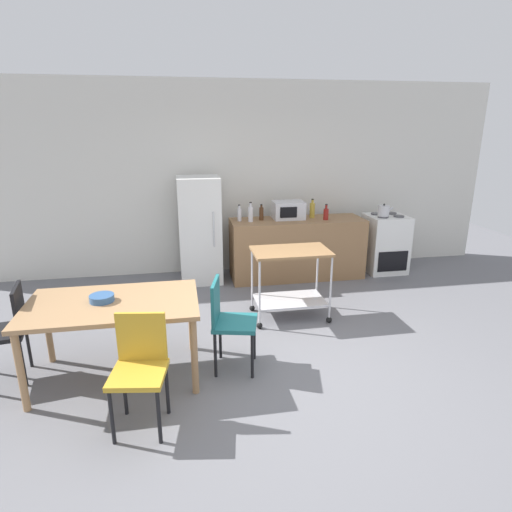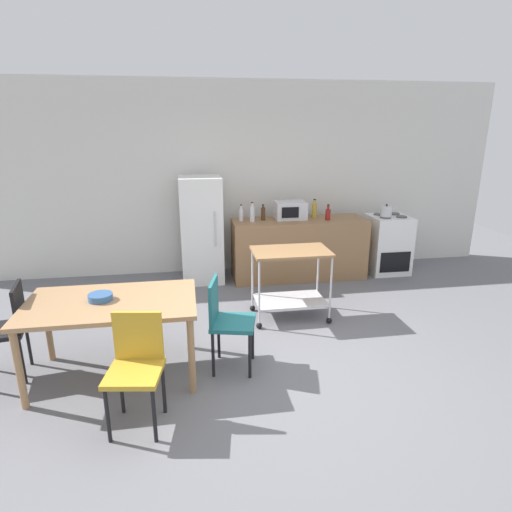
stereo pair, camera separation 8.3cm
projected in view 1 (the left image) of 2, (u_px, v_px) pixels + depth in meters
The scene contains 18 objects.
ground_plane at pixel (277, 373), 4.05m from camera, with size 12.00×12.00×0.00m, color slate.
back_wall at pixel (232, 179), 6.63m from camera, with size 8.40×0.12×2.90m, color silver.
kitchen_counter at pixel (297, 248), 6.52m from camera, with size 2.00×0.64×0.90m, color olive.
dining_table at pixel (113, 310), 3.82m from camera, with size 1.50×0.90×0.75m.
chair_teal at pixel (228, 318), 4.00m from camera, with size 0.48×0.48×0.89m.
chair_mustard at pixel (140, 364), 3.24m from camera, with size 0.46×0.46×0.89m.
chair_black at pixel (8, 327), 3.83m from camera, with size 0.46×0.46×0.89m.
stove_oven at pixel (385, 243), 6.78m from camera, with size 0.60×0.61×0.92m.
refrigerator at pixel (200, 230), 6.27m from camera, with size 0.60×0.63×1.55m.
kitchen_cart at pixel (290, 272), 5.09m from camera, with size 0.91×0.57×0.85m.
bottle_olive_oil at pixel (239, 214), 6.25m from camera, with size 0.06×0.06×0.24m.
bottle_hot_sauce at pixel (251, 214), 6.20m from camera, with size 0.07×0.07×0.29m.
bottle_sesame_oil at pixel (261, 213), 6.31m from camera, with size 0.06×0.06×0.24m.
microwave at pixel (288, 210), 6.40m from camera, with size 0.46×0.35×0.26m.
bottle_soda at pixel (312, 210), 6.49m from camera, with size 0.08×0.08×0.28m.
bottle_vinegar at pixel (326, 214), 6.34m from camera, with size 0.08×0.08×0.23m.
fruit_bowl at pixel (102, 298), 3.79m from camera, with size 0.21×0.21×0.06m, color #33598C.
kettle at pixel (384, 211), 6.51m from camera, with size 0.24×0.17×0.19m.
Camera 1 is at (-0.84, -3.45, 2.25)m, focal length 30.05 mm.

